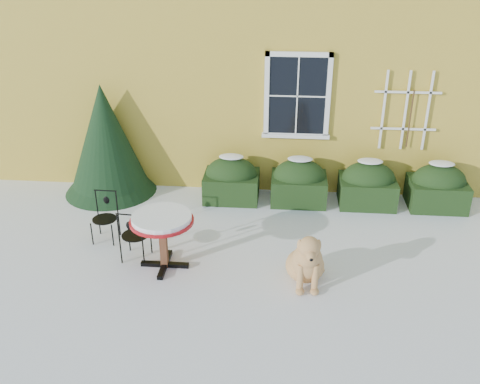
# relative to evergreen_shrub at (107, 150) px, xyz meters

# --- Properties ---
(ground) EXTENTS (80.00, 80.00, 0.00)m
(ground) POSITION_rel_evergreen_shrub_xyz_m (2.76, -2.68, -0.88)
(ground) COLOR white
(ground) RESTS_ON ground
(house) EXTENTS (12.40, 8.40, 6.40)m
(house) POSITION_rel_evergreen_shrub_xyz_m (2.76, 4.32, 2.33)
(house) COLOR gold
(house) RESTS_ON ground
(hedge_row) EXTENTS (4.95, 0.80, 0.91)m
(hedge_row) POSITION_rel_evergreen_shrub_xyz_m (4.41, -0.13, -0.48)
(hedge_row) COLOR black
(hedge_row) RESTS_ON ground
(evergreen_shrub) EXTENTS (1.81, 1.81, 2.19)m
(evergreen_shrub) POSITION_rel_evergreen_shrub_xyz_m (0.00, 0.00, 0.00)
(evergreen_shrub) COLOR black
(evergreen_shrub) RESTS_ON ground
(bistro_table) EXTENTS (0.97, 0.97, 0.90)m
(bistro_table) POSITION_rel_evergreen_shrub_xyz_m (1.66, -2.59, -0.13)
(bistro_table) COLOR black
(bistro_table) RESTS_ON ground
(patio_chair_near) EXTENTS (0.43, 0.43, 0.89)m
(patio_chair_near) POSITION_rel_evergreen_shrub_xyz_m (1.15, -2.42, -0.44)
(patio_chair_near) COLOR black
(patio_chair_near) RESTS_ON ground
(patio_chair_far) EXTENTS (0.41, 0.41, 0.85)m
(patio_chair_far) POSITION_rel_evergreen_shrub_xyz_m (0.50, -1.84, -0.46)
(patio_chair_far) COLOR black
(patio_chair_far) RESTS_ON ground
(dog) EXTENTS (0.63, 1.04, 0.92)m
(dog) POSITION_rel_evergreen_shrub_xyz_m (3.84, -2.84, -0.51)
(dog) COLOR tan
(dog) RESTS_ON ground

